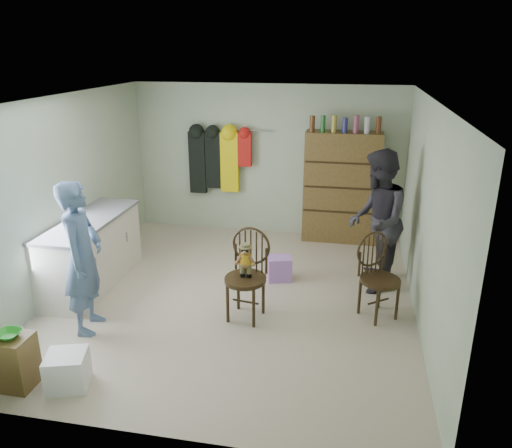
% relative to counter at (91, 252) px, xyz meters
% --- Properties ---
extents(ground_plane, '(5.00, 5.00, 0.00)m').
position_rel_counter_xyz_m(ground_plane, '(1.95, 0.00, -0.47)').
color(ground_plane, beige).
rests_on(ground_plane, ground).
extents(room_walls, '(5.00, 5.00, 5.00)m').
position_rel_counter_xyz_m(room_walls, '(1.95, 0.53, 1.11)').
color(room_walls, beige).
rests_on(room_walls, ground).
extents(counter, '(0.64, 1.86, 0.94)m').
position_rel_counter_xyz_m(counter, '(0.00, 0.00, 0.00)').
color(counter, silver).
rests_on(counter, ground).
extents(stool, '(0.37, 0.32, 0.53)m').
position_rel_counter_xyz_m(stool, '(0.32, -2.12, -0.21)').
color(stool, brown).
rests_on(stool, ground).
extents(bowl, '(0.23, 0.23, 0.06)m').
position_rel_counter_xyz_m(bowl, '(0.32, -2.12, 0.09)').
color(bowl, green).
rests_on(bowl, stool).
extents(plastic_tub, '(0.45, 0.44, 0.35)m').
position_rel_counter_xyz_m(plastic_tub, '(0.81, -2.04, -0.30)').
color(plastic_tub, white).
rests_on(plastic_tub, ground).
extents(chair_front, '(0.55, 0.55, 1.09)m').
position_rel_counter_xyz_m(chair_front, '(2.21, -0.43, 0.15)').
color(chair_front, '#312311').
rests_on(chair_front, ground).
extents(chair_far, '(0.64, 0.64, 1.03)m').
position_rel_counter_xyz_m(chair_far, '(3.71, -0.11, 0.08)').
color(chair_far, '#312311').
rests_on(chair_far, ground).
extents(striped_bag, '(0.37, 0.33, 0.34)m').
position_rel_counter_xyz_m(striped_bag, '(2.45, 0.61, -0.30)').
color(striped_bag, '#E572C6').
rests_on(striped_bag, ground).
extents(person_left, '(0.52, 0.70, 1.75)m').
position_rel_counter_xyz_m(person_left, '(0.50, -1.03, 0.40)').
color(person_left, slate).
rests_on(person_left, ground).
extents(person_right, '(0.72, 0.92, 1.86)m').
position_rel_counter_xyz_m(person_right, '(3.70, 0.65, 0.46)').
color(person_right, '#2D2B33').
rests_on(person_right, ground).
extents(dresser, '(1.20, 0.39, 2.07)m').
position_rel_counter_xyz_m(dresser, '(3.20, 2.30, 0.44)').
color(dresser, brown).
rests_on(dresser, ground).
extents(coat_rack, '(1.42, 0.12, 1.09)m').
position_rel_counter_xyz_m(coat_rack, '(1.12, 2.38, 0.78)').
color(coat_rack, '#99999E').
rests_on(coat_rack, ground).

